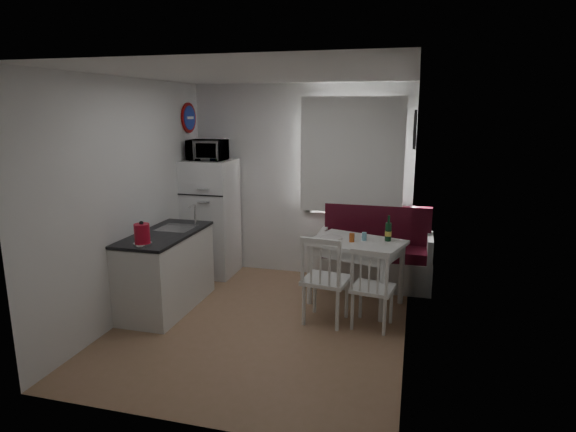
{
  "coord_description": "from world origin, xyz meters",
  "views": [
    {
      "loc": [
        1.51,
        -4.58,
        2.28
      ],
      "look_at": [
        0.16,
        0.5,
        1.1
      ],
      "focal_mm": 30.0,
      "sensor_mm": 36.0,
      "label": 1
    }
  ],
  "objects_px": {
    "fridge": "(211,218)",
    "wine_bottle": "(388,228)",
    "chair_right": "(372,280)",
    "kettle": "(142,234)",
    "kitchen_counter": "(167,270)",
    "dining_table": "(356,248)",
    "chair_left": "(324,271)",
    "microwave": "(207,150)",
    "bench": "(375,260)"
  },
  "relations": [
    {
      "from": "kitchen_counter",
      "to": "dining_table",
      "type": "bearing_deg",
      "value": 17.62
    },
    {
      "from": "chair_right",
      "to": "fridge",
      "type": "height_order",
      "value": "fridge"
    },
    {
      "from": "chair_left",
      "to": "kettle",
      "type": "bearing_deg",
      "value": -155.85
    },
    {
      "from": "bench",
      "to": "chair_left",
      "type": "bearing_deg",
      "value": -106.89
    },
    {
      "from": "fridge",
      "to": "microwave",
      "type": "bearing_deg",
      "value": -90.0
    },
    {
      "from": "bench",
      "to": "wine_bottle",
      "type": "distance_m",
      "value": 0.85
    },
    {
      "from": "microwave",
      "to": "kitchen_counter",
      "type": "bearing_deg",
      "value": -90.94
    },
    {
      "from": "kitchen_counter",
      "to": "microwave",
      "type": "height_order",
      "value": "microwave"
    },
    {
      "from": "kitchen_counter",
      "to": "microwave",
      "type": "xyz_separation_m",
      "value": [
        0.02,
        1.19,
        1.28
      ]
    },
    {
      "from": "kettle",
      "to": "chair_left",
      "type": "bearing_deg",
      "value": 16.44
    },
    {
      "from": "chair_right",
      "to": "fridge",
      "type": "relative_size",
      "value": 0.3
    },
    {
      "from": "bench",
      "to": "microwave",
      "type": "xyz_separation_m",
      "value": [
        -2.24,
        -0.16,
        1.39
      ]
    },
    {
      "from": "fridge",
      "to": "wine_bottle",
      "type": "relative_size",
      "value": 5.29
    },
    {
      "from": "fridge",
      "to": "kettle",
      "type": "height_order",
      "value": "fridge"
    },
    {
      "from": "kitchen_counter",
      "to": "chair_right",
      "type": "height_order",
      "value": "kitchen_counter"
    },
    {
      "from": "chair_left",
      "to": "wine_bottle",
      "type": "bearing_deg",
      "value": 59.82
    },
    {
      "from": "microwave",
      "to": "wine_bottle",
      "type": "bearing_deg",
      "value": -10.03
    },
    {
      "from": "chair_right",
      "to": "fridge",
      "type": "distance_m",
      "value": 2.65
    },
    {
      "from": "chair_right",
      "to": "kettle",
      "type": "bearing_deg",
      "value": -157.67
    },
    {
      "from": "dining_table",
      "to": "kettle",
      "type": "height_order",
      "value": "kettle"
    },
    {
      "from": "kitchen_counter",
      "to": "wine_bottle",
      "type": "height_order",
      "value": "kitchen_counter"
    },
    {
      "from": "bench",
      "to": "fridge",
      "type": "relative_size",
      "value": 0.91
    },
    {
      "from": "chair_left",
      "to": "wine_bottle",
      "type": "relative_size",
      "value": 1.74
    },
    {
      "from": "microwave",
      "to": "wine_bottle",
      "type": "xyz_separation_m",
      "value": [
        2.43,
        -0.43,
        -0.81
      ]
    },
    {
      "from": "chair_left",
      "to": "microwave",
      "type": "distance_m",
      "value": 2.46
    },
    {
      "from": "dining_table",
      "to": "chair_left",
      "type": "relative_size",
      "value": 2.28
    },
    {
      "from": "chair_left",
      "to": "chair_right",
      "type": "bearing_deg",
      "value": 8.78
    },
    {
      "from": "dining_table",
      "to": "kitchen_counter",
      "type": "bearing_deg",
      "value": -144.47
    },
    {
      "from": "dining_table",
      "to": "chair_left",
      "type": "bearing_deg",
      "value": -92.52
    },
    {
      "from": "kitchen_counter",
      "to": "chair_left",
      "type": "bearing_deg",
      "value": -0.18
    },
    {
      "from": "kettle",
      "to": "fridge",
      "type": "bearing_deg",
      "value": 90.97
    },
    {
      "from": "kitchen_counter",
      "to": "kettle",
      "type": "xyz_separation_m",
      "value": [
        0.05,
        -0.54,
        0.57
      ]
    },
    {
      "from": "chair_right",
      "to": "microwave",
      "type": "relative_size",
      "value": 0.98
    },
    {
      "from": "dining_table",
      "to": "bench",
      "type": "bearing_deg",
      "value": 94.58
    },
    {
      "from": "bench",
      "to": "chair_left",
      "type": "height_order",
      "value": "bench"
    },
    {
      "from": "chair_left",
      "to": "fridge",
      "type": "bearing_deg",
      "value": 153.3
    },
    {
      "from": "chair_right",
      "to": "kettle",
      "type": "distance_m",
      "value": 2.41
    },
    {
      "from": "microwave",
      "to": "kettle",
      "type": "distance_m",
      "value": 1.87
    },
    {
      "from": "chair_left",
      "to": "chair_right",
      "type": "relative_size",
      "value": 1.1
    },
    {
      "from": "fridge",
      "to": "wine_bottle",
      "type": "bearing_deg",
      "value": -11.17
    },
    {
      "from": "kitchen_counter",
      "to": "chair_left",
      "type": "relative_size",
      "value": 2.5
    },
    {
      "from": "kitchen_counter",
      "to": "microwave",
      "type": "distance_m",
      "value": 1.75
    },
    {
      "from": "microwave",
      "to": "kettle",
      "type": "xyz_separation_m",
      "value": [
        0.03,
        -1.73,
        -0.71
      ]
    },
    {
      "from": "fridge",
      "to": "dining_table",
      "type": "bearing_deg",
      "value": -15.59
    },
    {
      "from": "fridge",
      "to": "chair_left",
      "type": "bearing_deg",
      "value": -34.41
    },
    {
      "from": "kitchen_counter",
      "to": "kettle",
      "type": "height_order",
      "value": "kitchen_counter"
    },
    {
      "from": "kitchen_counter",
      "to": "bench",
      "type": "xyz_separation_m",
      "value": [
        2.26,
        1.36,
        -0.11
      ]
    },
    {
      "from": "bench",
      "to": "microwave",
      "type": "height_order",
      "value": "microwave"
    },
    {
      "from": "kettle",
      "to": "kitchen_counter",
      "type": "bearing_deg",
      "value": 95.28
    },
    {
      "from": "chair_right",
      "to": "dining_table",
      "type": "bearing_deg",
      "value": 119.81
    }
  ]
}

